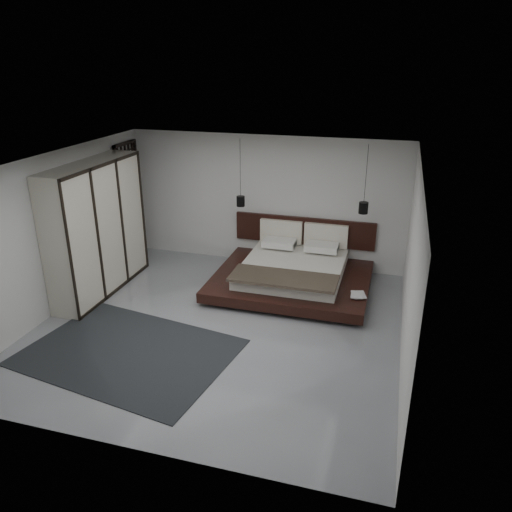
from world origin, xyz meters
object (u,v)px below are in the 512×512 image
(rug, at_px, (129,352))
(pendant_left, at_px, (241,201))
(lattice_screen, at_px, (130,202))
(wardrobe, at_px, (97,229))
(pendant_right, at_px, (363,208))
(bed, at_px, (293,272))

(rug, bearing_deg, pendant_left, 78.71)
(pendant_left, bearing_deg, lattice_screen, 178.78)
(wardrobe, bearing_deg, rug, -49.69)
(lattice_screen, distance_m, pendant_right, 5.07)
(bed, xyz_separation_m, pendant_left, (-1.24, 0.49, 1.23))
(pendant_right, bearing_deg, bed, -158.17)
(bed, bearing_deg, rug, -122.35)
(bed, xyz_separation_m, wardrobe, (-3.57, -1.17, 0.96))
(bed, height_order, pendant_left, pendant_left)
(lattice_screen, xyz_separation_m, wardrobe, (0.25, -1.72, -0.04))
(bed, distance_m, wardrobe, 3.88)
(lattice_screen, relative_size, rug, 0.83)
(pendant_right, bearing_deg, pendant_left, 180.00)
(pendant_left, height_order, wardrobe, pendant_left)
(wardrobe, distance_m, rug, 2.80)
(lattice_screen, height_order, rug, lattice_screen)
(lattice_screen, relative_size, pendant_left, 1.89)
(bed, relative_size, wardrobe, 1.17)
(pendant_right, relative_size, wardrobe, 0.51)
(lattice_screen, xyz_separation_m, rug, (1.87, -3.63, -1.29))
(lattice_screen, bearing_deg, pendant_left, -1.22)
(bed, relative_size, pendant_right, 2.28)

